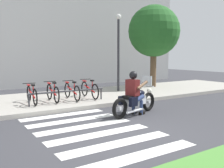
% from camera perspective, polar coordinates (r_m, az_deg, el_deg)
% --- Properties ---
extents(ground_plane, '(48.00, 48.00, 0.00)m').
position_cam_1_polar(ground_plane, '(6.57, 1.03, -10.68)').
color(ground_plane, '#38383D').
extents(sidewalk, '(24.00, 4.40, 0.15)m').
position_cam_1_polar(sidewalk, '(10.88, -13.56, -3.60)').
color(sidewalk, '#A8A399').
rests_on(sidewalk, ground).
extents(crosswalk_stripe_0, '(2.80, 0.40, 0.01)m').
position_cam_1_polar(crosswalk_stripe_0, '(5.08, 6.66, -15.92)').
color(crosswalk_stripe_0, white).
rests_on(crosswalk_stripe_0, ground).
extents(crosswalk_stripe_1, '(2.80, 0.40, 0.01)m').
position_cam_1_polar(crosswalk_stripe_1, '(5.68, 1.38, -13.43)').
color(crosswalk_stripe_1, white).
rests_on(crosswalk_stripe_1, ground).
extents(crosswalk_stripe_2, '(2.80, 0.40, 0.01)m').
position_cam_1_polar(crosswalk_stripe_2, '(6.32, -2.77, -11.35)').
color(crosswalk_stripe_2, white).
rests_on(crosswalk_stripe_2, ground).
extents(crosswalk_stripe_3, '(2.80, 0.40, 0.01)m').
position_cam_1_polar(crosswalk_stripe_3, '(7.00, -6.10, -9.62)').
color(crosswalk_stripe_3, white).
rests_on(crosswalk_stripe_3, ground).
extents(crosswalk_stripe_4, '(2.80, 0.40, 0.01)m').
position_cam_1_polar(crosswalk_stripe_4, '(7.70, -8.80, -8.17)').
color(crosswalk_stripe_4, white).
rests_on(crosswalk_stripe_4, ground).
extents(crosswalk_stripe_5, '(2.80, 0.40, 0.01)m').
position_cam_1_polar(crosswalk_stripe_5, '(8.41, -11.04, -6.96)').
color(crosswalk_stripe_5, white).
rests_on(crosswalk_stripe_5, ground).
extents(motorcycle, '(2.17, 0.88, 1.25)m').
position_cam_1_polar(motorcycle, '(8.27, 5.38, -3.83)').
color(motorcycle, black).
rests_on(motorcycle, ground).
extents(rider, '(0.72, 0.65, 1.45)m').
position_cam_1_polar(rider, '(8.15, 5.06, -1.35)').
color(rider, '#591919').
rests_on(rider, ground).
extents(bicycle_0, '(0.48, 1.65, 0.75)m').
position_cam_1_polar(bicycle_0, '(9.82, -17.87, -2.31)').
color(bicycle_0, black).
rests_on(bicycle_0, sidewalk).
extents(bicycle_1, '(0.48, 1.60, 0.79)m').
position_cam_1_polar(bicycle_1, '(10.05, -13.40, -1.91)').
color(bicycle_1, black).
rests_on(bicycle_1, sidewalk).
extents(bicycle_2, '(0.48, 1.73, 0.77)m').
position_cam_1_polar(bicycle_2, '(10.35, -9.15, -1.62)').
color(bicycle_2, black).
rests_on(bicycle_2, sidewalk).
extents(bicycle_3, '(0.48, 1.73, 0.79)m').
position_cam_1_polar(bicycle_3, '(10.69, -5.17, -1.26)').
color(bicycle_3, black).
rests_on(bicycle_3, sidewalk).
extents(bike_rack, '(3.03, 0.07, 0.49)m').
position_cam_1_polar(bike_rack, '(9.68, -10.04, -1.84)').
color(bike_rack, '#333338').
rests_on(bike_rack, sidewalk).
extents(street_lamp, '(0.28, 0.28, 4.02)m').
position_cam_1_polar(street_lamp, '(12.76, 1.47, 8.76)').
color(street_lamp, '#2D2D33').
rests_on(street_lamp, ground).
extents(tree_near_rack, '(2.95, 2.95, 4.83)m').
position_cam_1_polar(tree_near_rack, '(14.82, 9.54, 11.75)').
color(tree_near_rack, brown).
rests_on(tree_near_rack, ground).
extents(building_backdrop, '(24.00, 1.20, 8.65)m').
position_cam_1_polar(building_backdrop, '(16.40, -20.77, 14.38)').
color(building_backdrop, '#A0A0A0').
rests_on(building_backdrop, ground).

